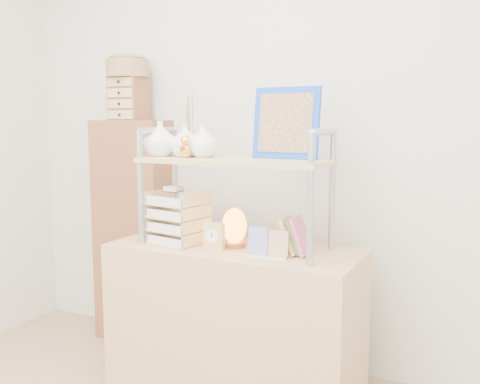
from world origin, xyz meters
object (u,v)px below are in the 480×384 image
object	(u,v)px
salt_lamp	(234,227)
desk	(234,322)
letter_tray	(175,221)
cabinet	(134,231)

from	to	relation	value
salt_lamp	desk	bearing A→B (deg)	-86.16
letter_tray	salt_lamp	size ratio (longest dim) A/B	1.51
desk	letter_tray	distance (m)	0.57
desk	cabinet	world-z (taller)	cabinet
desk	letter_tray	bearing A→B (deg)	-167.79
cabinet	letter_tray	distance (m)	0.76
desk	cabinet	bearing A→B (deg)	157.30
desk	salt_lamp	distance (m)	0.47
cabinet	salt_lamp	xyz separation A→B (m)	(0.88, -0.37, 0.17)
salt_lamp	letter_tray	bearing A→B (deg)	-167.28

